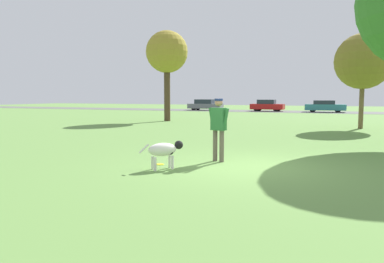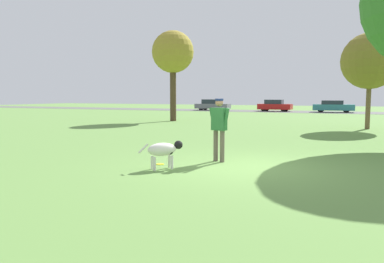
{
  "view_description": "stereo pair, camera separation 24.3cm",
  "coord_description": "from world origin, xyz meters",
  "px_view_note": "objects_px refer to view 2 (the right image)",
  "views": [
    {
      "loc": [
        2.43,
        -9.44,
        1.85
      ],
      "look_at": [
        -1.27,
        -0.34,
        0.9
      ],
      "focal_mm": 35.0,
      "sensor_mm": 36.0,
      "label": 1
    },
    {
      "loc": [
        2.66,
        -9.35,
        1.85
      ],
      "look_at": [
        -1.27,
        -0.34,
        0.9
      ],
      "focal_mm": 35.0,
      "sensor_mm": 36.0,
      "label": 2
    }
  ],
  "objects_px": {
    "tree_mid_center": "(370,61)",
    "dog": "(164,150)",
    "parked_car_red": "(275,106)",
    "tree_far_left": "(173,53)",
    "parked_car_grey": "(212,105)",
    "person": "(219,124)",
    "frisbee": "(160,164)",
    "parked_car_teal": "(333,106)"
  },
  "relations": [
    {
      "from": "frisbee",
      "to": "parked_car_teal",
      "type": "relative_size",
      "value": 0.05
    },
    {
      "from": "tree_mid_center",
      "to": "parked_car_red",
      "type": "bearing_deg",
      "value": 113.71
    },
    {
      "from": "dog",
      "to": "tree_far_left",
      "type": "bearing_deg",
      "value": 67.48
    },
    {
      "from": "frisbee",
      "to": "parked_car_red",
      "type": "bearing_deg",
      "value": 96.24
    },
    {
      "from": "tree_far_left",
      "to": "tree_mid_center",
      "type": "xyz_separation_m",
      "value": [
        12.72,
        -1.53,
        -1.15
      ]
    },
    {
      "from": "tree_mid_center",
      "to": "parked_car_grey",
      "type": "bearing_deg",
      "value": 128.84
    },
    {
      "from": "person",
      "to": "dog",
      "type": "distance_m",
      "value": 1.9
    },
    {
      "from": "tree_far_left",
      "to": "tree_mid_center",
      "type": "bearing_deg",
      "value": -6.86
    },
    {
      "from": "parked_car_red",
      "to": "tree_far_left",
      "type": "bearing_deg",
      "value": -98.55
    },
    {
      "from": "dog",
      "to": "parked_car_grey",
      "type": "xyz_separation_m",
      "value": [
        -11.94,
        35.54,
        0.18
      ]
    },
    {
      "from": "tree_far_left",
      "to": "person",
      "type": "bearing_deg",
      "value": -59.19
    },
    {
      "from": "parked_car_grey",
      "to": "parked_car_teal",
      "type": "height_order",
      "value": "parked_car_grey"
    },
    {
      "from": "frisbee",
      "to": "tree_far_left",
      "type": "bearing_deg",
      "value": 115.25
    },
    {
      "from": "dog",
      "to": "tree_far_left",
      "type": "xyz_separation_m",
      "value": [
        -7.7,
        16.0,
        4.37
      ]
    },
    {
      "from": "tree_far_left",
      "to": "tree_mid_center",
      "type": "height_order",
      "value": "tree_far_left"
    },
    {
      "from": "person",
      "to": "tree_mid_center",
      "type": "bearing_deg",
      "value": 89.71
    },
    {
      "from": "tree_far_left",
      "to": "parked_car_teal",
      "type": "bearing_deg",
      "value": 62.73
    },
    {
      "from": "person",
      "to": "dog",
      "type": "xyz_separation_m",
      "value": [
        -0.91,
        -1.57,
        -0.57
      ]
    },
    {
      "from": "dog",
      "to": "parked_car_red",
      "type": "bearing_deg",
      "value": 48.55
    },
    {
      "from": "parked_car_teal",
      "to": "person",
      "type": "bearing_deg",
      "value": -94.35
    },
    {
      "from": "parked_car_grey",
      "to": "frisbee",
      "type": "bearing_deg",
      "value": -72.53
    },
    {
      "from": "dog",
      "to": "tree_mid_center",
      "type": "relative_size",
      "value": 0.18
    },
    {
      "from": "parked_car_red",
      "to": "parked_car_teal",
      "type": "bearing_deg",
      "value": -1.13
    },
    {
      "from": "person",
      "to": "tree_mid_center",
      "type": "xyz_separation_m",
      "value": [
        4.11,
        12.91,
        2.65
      ]
    },
    {
      "from": "frisbee",
      "to": "tree_far_left",
      "type": "xyz_separation_m",
      "value": [
        -7.31,
        15.5,
        4.85
      ]
    },
    {
      "from": "person",
      "to": "tree_mid_center",
      "type": "height_order",
      "value": "tree_mid_center"
    },
    {
      "from": "tree_mid_center",
      "to": "person",
      "type": "bearing_deg",
      "value": -107.65
    },
    {
      "from": "tree_far_left",
      "to": "parked_car_red",
      "type": "bearing_deg",
      "value": 79.85
    },
    {
      "from": "person",
      "to": "parked_car_teal",
      "type": "bearing_deg",
      "value": 105.19
    },
    {
      "from": "parked_car_red",
      "to": "parked_car_teal",
      "type": "relative_size",
      "value": 0.89
    },
    {
      "from": "tree_mid_center",
      "to": "parked_car_red",
      "type": "relative_size",
      "value": 1.37
    },
    {
      "from": "dog",
      "to": "parked_car_grey",
      "type": "height_order",
      "value": "parked_car_grey"
    },
    {
      "from": "tree_mid_center",
      "to": "dog",
      "type": "bearing_deg",
      "value": -109.12
    },
    {
      "from": "tree_mid_center",
      "to": "parked_car_teal",
      "type": "xyz_separation_m",
      "value": [
        -2.83,
        20.71,
        -3.05
      ]
    },
    {
      "from": "parked_car_red",
      "to": "frisbee",
      "type": "bearing_deg",
      "value": -82.17
    },
    {
      "from": "dog",
      "to": "parked_car_red",
      "type": "xyz_separation_m",
      "value": [
        -4.21,
        35.49,
        0.18
      ]
    },
    {
      "from": "tree_mid_center",
      "to": "parked_car_red",
      "type": "xyz_separation_m",
      "value": [
        -9.23,
        21.02,
        -3.04
      ]
    },
    {
      "from": "person",
      "to": "frisbee",
      "type": "bearing_deg",
      "value": -123.16
    },
    {
      "from": "dog",
      "to": "parked_car_teal",
      "type": "xyz_separation_m",
      "value": [
        2.19,
        35.19,
        0.17
      ]
    },
    {
      "from": "frisbee",
      "to": "parked_car_grey",
      "type": "height_order",
      "value": "parked_car_grey"
    },
    {
      "from": "frisbee",
      "to": "parked_car_teal",
      "type": "distance_m",
      "value": 34.79
    },
    {
      "from": "dog",
      "to": "parked_car_red",
      "type": "relative_size",
      "value": 0.25
    }
  ]
}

